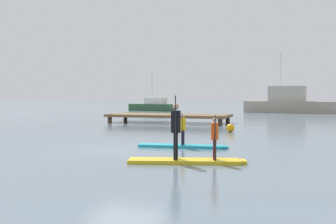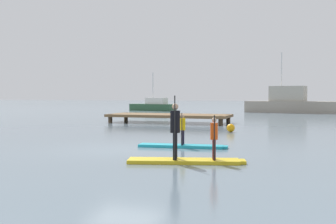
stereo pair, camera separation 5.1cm
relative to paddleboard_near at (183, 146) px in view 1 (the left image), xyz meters
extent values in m
plane|color=slate|center=(-1.77, -1.08, -0.05)|extent=(240.00, 240.00, 0.00)
cube|color=#1E9EB2|center=(-0.07, -0.01, 0.00)|extent=(3.07, 0.92, 0.10)
cube|color=#1E9EB2|center=(1.48, 0.17, 0.00)|extent=(0.28, 0.43, 0.09)
cylinder|color=black|center=(-0.01, 0.11, 0.31)|extent=(0.08, 0.08, 0.52)
cylinder|color=black|center=(0.01, -0.11, 0.31)|extent=(0.08, 0.08, 0.52)
cylinder|color=#F2B20C|center=(0.00, 0.00, 0.79)|extent=(0.21, 0.21, 0.43)
sphere|color=tan|center=(0.00, 0.00, 1.08)|extent=(0.12, 0.12, 0.12)
cylinder|color=black|center=(0.02, -0.17, 0.62)|extent=(0.03, 0.03, 1.15)
cube|color=black|center=(0.02, -0.17, 0.14)|extent=(0.05, 0.14, 0.18)
cube|color=gold|center=(0.99, -3.22, 0.00)|extent=(3.15, 1.48, 0.10)
cube|color=gold|center=(2.52, -2.81, 0.00)|extent=(0.36, 0.54, 0.09)
cylinder|color=black|center=(0.73, -3.13, 0.42)|extent=(0.11, 0.11, 0.74)
cylinder|color=black|center=(0.81, -3.44, 0.42)|extent=(0.11, 0.11, 0.74)
cylinder|color=black|center=(0.77, -3.28, 1.09)|extent=(0.34, 0.34, 0.61)
sphere|color=tan|center=(0.77, -3.28, 1.51)|extent=(0.18, 0.18, 0.18)
cylinder|color=black|center=(0.82, -3.48, 0.93)|extent=(0.03, 0.03, 1.77)
cube|color=black|center=(0.82, -3.48, 0.14)|extent=(0.07, 0.14, 0.18)
cylinder|color=#4C1419|center=(1.78, -2.89, 0.33)|extent=(0.08, 0.08, 0.55)
cylinder|color=#4C1419|center=(1.84, -3.12, 0.33)|extent=(0.08, 0.08, 0.55)
cylinder|color=#E54C14|center=(1.81, -3.00, 0.83)|extent=(0.25, 0.25, 0.46)
sphere|color=tan|center=(1.81, -3.00, 1.15)|extent=(0.13, 0.13, 0.13)
cylinder|color=black|center=(1.85, -3.17, 0.67)|extent=(0.03, 0.03, 1.23)
cube|color=black|center=(1.85, -3.17, 0.14)|extent=(0.07, 0.14, 0.18)
cube|color=#9E9384|center=(2.67, 31.77, 0.56)|extent=(10.12, 4.51, 1.22)
cube|color=#B2AD9E|center=(2.11, 31.86, 1.97)|extent=(3.90, 2.86, 1.60)
cylinder|color=silver|center=(1.41, 31.98, 4.58)|extent=(0.12, 0.12, 3.61)
cube|color=#2D5638|center=(-13.50, 32.35, 0.35)|extent=(5.92, 2.83, 0.80)
cube|color=white|center=(-12.95, 32.23, 1.13)|extent=(2.71, 1.72, 0.76)
cylinder|color=silver|center=(-13.44, 32.34, 3.00)|extent=(0.12, 0.12, 2.99)
cube|color=brown|center=(-4.67, 12.39, 0.44)|extent=(8.16, 3.14, 0.18)
cylinder|color=#473828|center=(-8.46, 11.12, 0.24)|extent=(0.28, 0.28, 0.58)
cylinder|color=#473828|center=(-8.46, 13.66, 0.24)|extent=(0.28, 0.28, 0.58)
cylinder|color=#473828|center=(-0.89, 11.12, 0.24)|extent=(0.28, 0.28, 0.58)
cylinder|color=#473828|center=(-0.89, 13.66, 0.24)|extent=(0.28, 0.28, 0.58)
sphere|color=orange|center=(0.53, 6.69, 0.16)|extent=(0.42, 0.42, 0.42)
camera|label=1|loc=(4.24, -14.26, 1.83)|focal=44.60mm
camera|label=2|loc=(4.29, -14.25, 1.83)|focal=44.60mm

